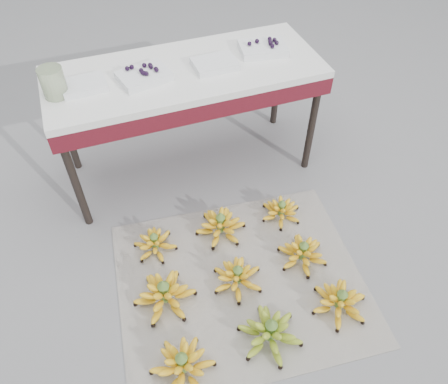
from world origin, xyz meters
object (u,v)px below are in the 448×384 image
object	(u,v)px
bunch_front_right	(340,302)
bunch_front_center	(270,333)
bunch_mid_center	(238,277)
tray_far_right	(263,48)
newspaper_mat	(241,282)
bunch_back_left	(155,243)
bunch_back_right	(281,211)
tray_far_left	(84,85)
bunch_mid_right	(302,253)
vendor_table	(185,82)
bunch_front_left	(182,365)
tray_left	(144,76)
glass_jar	(53,83)
bunch_back_center	(221,225)
bunch_mid_left	(165,294)
tray_right	(215,64)

from	to	relation	value
bunch_front_right	bunch_front_center	bearing A→B (deg)	-160.02
bunch_mid_center	tray_far_right	world-z (taller)	tray_far_right
newspaper_mat	bunch_front_center	xyz separation A→B (m)	(0.01, -0.33, 0.07)
bunch_back_left	bunch_back_right	distance (m)	0.75
bunch_front_center	bunch_back_left	world-z (taller)	bunch_front_center
tray_far_left	bunch_mid_right	bearing A→B (deg)	-45.94
bunch_mid_center	vendor_table	world-z (taller)	vendor_table
bunch_mid_right	bunch_front_right	bearing A→B (deg)	-93.94
bunch_front_left	bunch_mid_right	xyz separation A→B (m)	(0.77, 0.36, -0.00)
tray_left	glass_jar	xyz separation A→B (m)	(-0.44, 0.00, 0.05)
newspaper_mat	bunch_front_center	world-z (taller)	bunch_front_center
tray_left	bunch_back_center	bearing A→B (deg)	-68.45
newspaper_mat	bunch_mid_right	world-z (taller)	bunch_mid_right
bunch_mid_left	tray_far_left	size ratio (longest dim) A/B	1.75
vendor_table	bunch_front_center	bearing A→B (deg)	-90.16
bunch_front_center	bunch_mid_left	world-z (taller)	bunch_mid_left
bunch_front_right	bunch_back_right	xyz separation A→B (m)	(-0.02, 0.64, -0.01)
newspaper_mat	bunch_mid_left	distance (m)	0.40
bunch_mid_right	tray_far_left	world-z (taller)	tray_far_left
tray_left	tray_right	distance (m)	0.39
bunch_back_center	newspaper_mat	bearing A→B (deg)	-73.98
bunch_front_center	bunch_mid_right	distance (m)	0.50
tray_far_left	bunch_back_right	bearing A→B (deg)	-33.32
bunch_front_right	bunch_back_right	bearing A→B (deg)	106.76
newspaper_mat	bunch_front_left	size ratio (longest dim) A/B	3.41
newspaper_mat	tray_right	distance (m)	1.17
bunch_front_right	bunch_back_center	size ratio (longest dim) A/B	0.96
bunch_back_center	vendor_table	xyz separation A→B (m)	(0.01, 0.59, 0.57)
bunch_back_center	tray_far_left	bearing A→B (deg)	150.19
bunch_mid_left	tray_left	bearing A→B (deg)	102.67
bunch_mid_left	vendor_table	distance (m)	1.15
bunch_front_left	glass_jar	bearing A→B (deg)	120.69
bunch_mid_center	bunch_back_left	xyz separation A→B (m)	(-0.34, 0.35, -0.01)
bunch_front_left	newspaper_mat	bearing A→B (deg)	59.27
bunch_mid_left	bunch_mid_center	size ratio (longest dim) A/B	1.27
bunch_front_left	bunch_front_right	bearing A→B (deg)	22.25
bunch_mid_left	tray_right	world-z (taller)	tray_right
tray_far_left	bunch_front_left	bearing A→B (deg)	-85.23
bunch_front_right	tray_left	size ratio (longest dim) A/B	1.16
bunch_mid_center	tray_right	size ratio (longest dim) A/B	1.34
bunch_front_right	bunch_mid_center	size ratio (longest dim) A/B	1.06
tray_far_left	tray_far_right	distance (m)	1.00
tray_far_right	vendor_table	bearing A→B (deg)	-177.43
bunch_mid_left	bunch_mid_right	size ratio (longest dim) A/B	1.31
tray_far_right	newspaper_mat	bearing A→B (deg)	-117.09
bunch_front_left	tray_far_left	world-z (taller)	tray_far_left
bunch_front_left	bunch_back_left	world-z (taller)	bunch_front_left
tray_far_left	tray_right	size ratio (longest dim) A/B	0.97
glass_jar	tray_left	bearing A→B (deg)	-0.49
tray_far_left	bunch_mid_left	bearing A→B (deg)	-82.40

